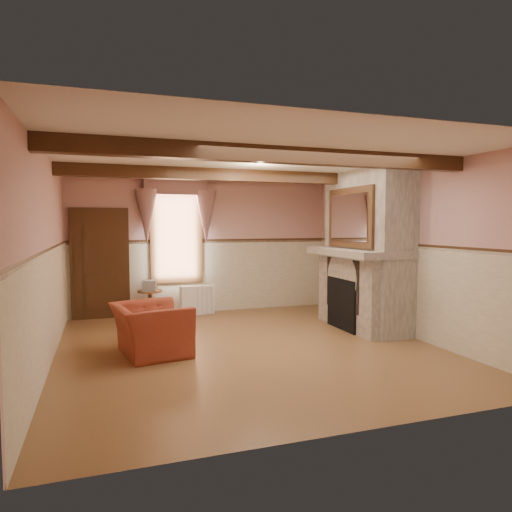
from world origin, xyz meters
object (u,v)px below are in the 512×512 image
object	(u,v)px
radiator	(197,300)
bowl	(360,246)
mantel_clock	(339,242)
oil_lamp	(345,240)
armchair	(151,329)
side_table	(150,304)

from	to	relation	value
radiator	bowl	bearing A→B (deg)	-48.28
mantel_clock	oil_lamp	bearing A→B (deg)	-90.00
armchair	side_table	size ratio (longest dim) A/B	2.01
bowl	oil_lamp	distance (m)	0.55
armchair	mantel_clock	distance (m)	4.04
oil_lamp	mantel_clock	bearing A→B (deg)	90.00
side_table	mantel_clock	size ratio (longest dim) A/B	2.29
bowl	mantel_clock	xyz separation A→B (m)	(0.00, 0.78, 0.05)
side_table	armchair	bearing A→B (deg)	-95.47
mantel_clock	side_table	bearing A→B (deg)	157.90
armchair	radiator	distance (m)	2.88
armchair	mantel_clock	world-z (taller)	mantel_clock
side_table	radiator	world-z (taller)	radiator
side_table	bowl	distance (m)	4.22
bowl	oil_lamp	bearing A→B (deg)	90.00
armchair	side_table	bearing A→B (deg)	-15.18
armchair	radiator	xyz separation A→B (m)	(1.20, 2.61, -0.06)
radiator	oil_lamp	world-z (taller)	oil_lamp
armchair	oil_lamp	size ratio (longest dim) A/B	3.96
mantel_clock	radiator	bearing A→B (deg)	150.71
bowl	mantel_clock	size ratio (longest dim) A/B	1.55
oil_lamp	radiator	bearing A→B (deg)	146.68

